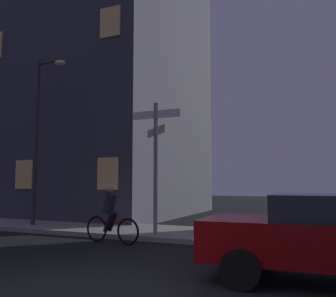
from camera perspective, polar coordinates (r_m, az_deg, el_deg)
The scene contains 5 objects.
sidewalk_kerb at distance 11.37m, azimuth 6.18°, elevation -13.41°, with size 40.00×2.79×0.14m, color gray.
signpost at distance 10.93m, azimuth -1.97°, elevation -1.02°, with size 1.58×1.07×3.94m.
street_lamp at distance 14.27m, azimuth -19.53°, elevation 3.27°, with size 1.33×0.28×6.14m.
cyclist at distance 10.35m, azimuth -9.00°, elevation -10.40°, with size 1.81×0.37×1.61m.
building_left_block at distance 21.43m, azimuth -8.76°, elevation 18.55°, with size 8.27×9.93×20.65m.
Camera 1 is at (3.41, -4.43, 1.68)m, focal length 38.82 mm.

